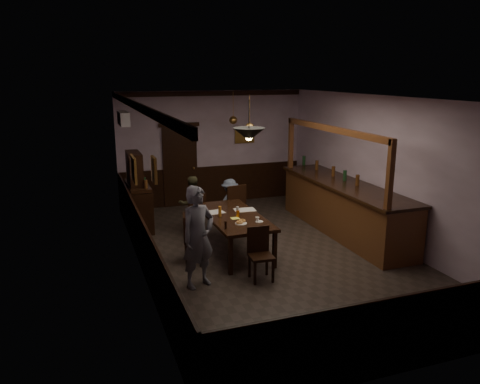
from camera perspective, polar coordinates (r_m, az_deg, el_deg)
name	(u,v)px	position (r m, az deg, el deg)	size (l,w,h in m)	color
room	(272,179)	(8.83, 3.92, 1.62)	(5.01, 8.01, 3.01)	#2D2621
dining_table	(234,218)	(9.12, -0.76, -3.23)	(1.02, 2.21, 0.75)	black
chair_far_left	(195,212)	(10.22, -5.46, -2.40)	(0.45, 0.45, 0.92)	black
chair_far_right	(234,205)	(10.44, -0.68, -1.59)	(0.49, 0.49, 1.05)	black
chair_near	(260,251)	(8.02, 2.43, -7.19)	(0.42, 0.42, 0.91)	black
chair_side	(190,236)	(8.76, -6.09, -5.33)	(0.46, 0.46, 0.91)	black
person_standing	(198,237)	(7.65, -5.13, -5.50)	(0.62, 0.41, 1.70)	slate
person_seated_left	(192,203)	(10.44, -5.91, -1.40)	(0.60, 0.47, 1.24)	#434128
person_seated_right	(230,203)	(10.71, -1.23, -1.31)	(0.71, 0.41, 1.11)	slate
newspaper_left	(213,212)	(9.29, -3.26, -2.49)	(0.42, 0.30, 0.01)	silver
newspaper_right	(245,210)	(9.44, 0.58, -2.19)	(0.42, 0.30, 0.01)	silver
napkin	(235,218)	(8.91, -0.61, -3.22)	(0.15, 0.15, 0.00)	#F9FF5D
saucer	(259,222)	(8.70, 2.34, -3.62)	(0.15, 0.15, 0.01)	white
coffee_cup	(257,219)	(8.71, 2.12, -3.30)	(0.08, 0.08, 0.07)	white
pastry_plate	(241,224)	(8.58, 0.12, -3.86)	(0.22, 0.22, 0.01)	white
pastry_ring_a	(239,222)	(8.56, -0.07, -3.71)	(0.13, 0.13, 0.04)	#C68C47
pastry_ring_b	(242,221)	(8.66, 0.28, -3.51)	(0.13, 0.13, 0.04)	#C68C47
soda_can	(238,214)	(8.99, -0.26, -2.66)	(0.07, 0.07, 0.12)	orange
beer_glass	(220,211)	(9.01, -2.47, -2.37)	(0.06, 0.06, 0.20)	#BF721E
water_glass	(237,210)	(9.15, -0.32, -2.25)	(0.06, 0.06, 0.15)	silver
pepper_mill	(226,225)	(8.31, -1.76, -4.03)	(0.04, 0.04, 0.14)	black
sideboard	(138,198)	(10.79, -12.35, -0.71)	(0.47, 1.32, 1.74)	black
bar_counter	(344,206)	(10.49, 12.54, -1.72)	(0.98, 4.22, 2.36)	#4E2E14
door_back	(180,167)	(12.35, -7.30, 3.06)	(0.90, 0.06, 2.10)	black
ac_unit	(123,118)	(10.89, -14.03, 8.71)	(0.20, 0.85, 0.30)	white
picture_left_small	(154,170)	(6.50, -10.44, 2.69)	(0.04, 0.28, 0.36)	olive
picture_left_large	(134,169)	(8.92, -12.85, 2.74)	(0.04, 0.62, 0.48)	olive
picture_back	(245,135)	(12.73, 0.56, 6.93)	(0.55, 0.04, 0.42)	olive
pendant_iron	(249,134)	(8.01, 1.10, 7.05)	(0.56, 0.56, 0.69)	black
pendant_brass_mid	(249,128)	(10.09, 1.16, 7.84)	(0.20, 0.20, 0.81)	#BF8C3F
pendant_brass_far	(233,120)	(11.72, -0.83, 8.74)	(0.20, 0.20, 0.81)	#BF8C3F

